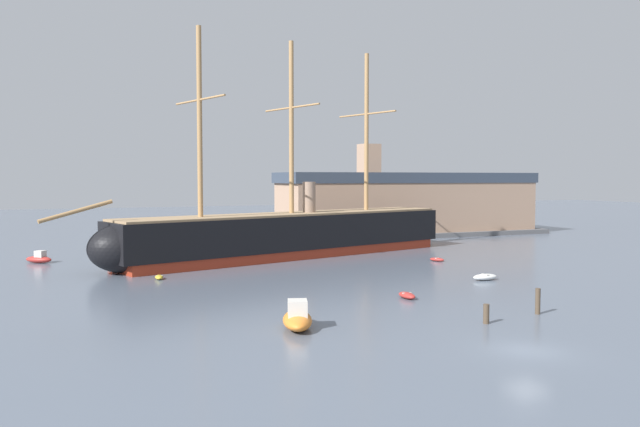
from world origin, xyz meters
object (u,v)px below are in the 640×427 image
dinghy_near_centre (407,295)px  motorboat_distant_centre (249,240)px  dinghy_alongside_stern (437,259)px  mooring_piling_nearest (486,314)px  tall_ship (292,234)px  dinghy_alongside_bow (159,277)px  motorboat_foreground_left (297,318)px  dinghy_mid_right (485,277)px  mooring_piling_left_pair (538,301)px  motorboat_far_left (39,259)px  dockside_warehouse_right (409,204)px

dinghy_near_centre → motorboat_distant_centre: motorboat_distant_centre is taller
dinghy_alongside_stern → mooring_piling_nearest: mooring_piling_nearest is taller
tall_ship → dinghy_near_centre: size_ratio=24.81×
tall_ship → dinghy_alongside_bow: 22.56m
motorboat_distant_centre → motorboat_foreground_left: bearing=-102.9°
dinghy_mid_right → dinghy_alongside_stern: bearing=76.0°
motorboat_foreground_left → dinghy_alongside_bow: bearing=102.2°
dinghy_mid_right → motorboat_foreground_left: bearing=-153.9°
dinghy_alongside_bow → dinghy_alongside_stern: size_ratio=0.90×
dinghy_mid_right → mooring_piling_nearest: bearing=-126.8°
dinghy_near_centre → mooring_piling_left_pair: size_ratio=1.15×
motorboat_foreground_left → dinghy_mid_right: size_ratio=1.88×
tall_ship → dinghy_near_centre: bearing=-91.4°
motorboat_far_left → mooring_piling_left_pair: bearing=-52.6°
dinghy_near_centre → dockside_warehouse_right: (31.15, 52.79, 5.33)m
motorboat_far_left → tall_ship: bearing=-11.8°
mooring_piling_nearest → dockside_warehouse_right: bearing=64.0°
dockside_warehouse_right → mooring_piling_nearest: bearing=-116.0°
tall_ship → motorboat_distant_centre: tall_ship is taller
dinghy_mid_right → motorboat_distant_centre: (-12.19, 42.96, 0.32)m
dinghy_alongside_bow → mooring_piling_nearest: bearing=-57.8°
motorboat_foreground_left → mooring_piling_left_pair: 18.69m
motorboat_foreground_left → motorboat_far_left: size_ratio=1.41×
dinghy_near_centre → mooring_piling_left_pair: 11.10m
dockside_warehouse_right → dinghy_near_centre: bearing=-120.5°
dinghy_alongside_bow → mooring_piling_nearest: mooring_piling_nearest is taller
motorboat_far_left → mooring_piling_left_pair: mooring_piling_left_pair is taller
dinghy_alongside_stern → mooring_piling_nearest: size_ratio=1.51×
dinghy_mid_right → mooring_piling_left_pair: mooring_piling_left_pair is taller
tall_ship → motorboat_distant_centre: bearing=92.1°
mooring_piling_left_pair → motorboat_distant_centre: bearing=95.8°
mooring_piling_left_pair → dockside_warehouse_right: (25.21, 62.13, 4.61)m
dinghy_mid_right → motorboat_far_left: bearing=142.9°
mooring_piling_nearest → mooring_piling_left_pair: bearing=11.1°
mooring_piling_left_pair → dockside_warehouse_right: bearing=67.9°
dinghy_mid_right → mooring_piling_left_pair: 16.18m
mooring_piling_left_pair → tall_ship: bearing=97.3°
dinghy_alongside_stern → motorboat_far_left: bearing=159.1°
dockside_warehouse_right → dinghy_alongside_stern: bearing=-114.9°
dinghy_near_centre → motorboat_foreground_left: bearing=-152.0°
motorboat_distant_centre → dinghy_mid_right: bearing=-74.2°
mooring_piling_left_pair → dinghy_alongside_stern: bearing=71.2°
dinghy_alongside_bow → dinghy_mid_right: bearing=-23.7°
dinghy_alongside_stern → dockside_warehouse_right: (15.26, 32.91, 5.37)m
tall_ship → motorboat_far_left: 31.17m
dinghy_near_centre → mooring_piling_nearest: mooring_piling_nearest is taller
dinghy_near_centre → motorboat_distant_centre: 48.48m
dinghy_mid_right → dinghy_near_centre: bearing=-155.9°
tall_ship → dinghy_alongside_bow: (-18.84, -12.09, -2.82)m
dinghy_mid_right → mooring_piling_nearest: 19.93m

